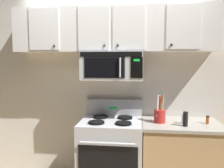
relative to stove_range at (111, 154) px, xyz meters
name	(u,v)px	position (x,y,z in m)	size (l,w,h in m)	color
back_wall	(115,82)	(0.00, 0.37, 0.88)	(5.20, 0.10, 2.70)	silver
stove_range	(111,154)	(0.00, 0.00, 0.00)	(0.76, 0.69, 1.12)	#B7BABF
over_range_microwave	(112,66)	(0.00, 0.12, 1.11)	(0.76, 0.43, 0.35)	#B7BABF
upper_cabinets	(113,30)	(0.00, 0.15, 1.56)	(2.50, 0.36, 0.55)	silver
counter_segment	(180,159)	(0.84, 0.01, -0.02)	(0.93, 0.65, 0.90)	tan
utensil_crock_red	(160,114)	(0.59, -0.01, 0.53)	(0.14, 0.14, 0.38)	red
salt_shaker	(184,119)	(0.86, -0.03, 0.49)	(0.04, 0.04, 0.12)	white
pepper_mill	(185,119)	(0.86, -0.14, 0.51)	(0.06, 0.06, 0.17)	black
spice_jar	(208,120)	(1.14, -0.01, 0.48)	(0.04, 0.04, 0.10)	#C64C19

